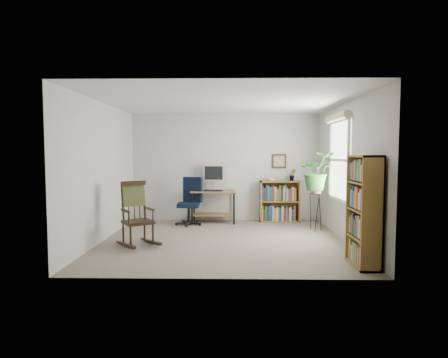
{
  "coord_description": "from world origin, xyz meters",
  "views": [
    {
      "loc": [
        0.14,
        -6.44,
        1.53
      ],
      "look_at": [
        0.0,
        0.4,
        1.05
      ],
      "focal_mm": 30.0,
      "sensor_mm": 36.0,
      "label": 1
    }
  ],
  "objects_px": {
    "desk": "(214,207)",
    "office_chair": "(188,201)",
    "low_bookshelf": "(280,201)",
    "tall_bookshelf": "(364,211)",
    "rocking_chair": "(138,213)"
  },
  "relations": [
    {
      "from": "rocking_chair",
      "to": "tall_bookshelf",
      "type": "relative_size",
      "value": 0.72
    },
    {
      "from": "rocking_chair",
      "to": "desk",
      "type": "bearing_deg",
      "value": 28.05
    },
    {
      "from": "desk",
      "to": "rocking_chair",
      "type": "height_order",
      "value": "rocking_chair"
    },
    {
      "from": "desk",
      "to": "tall_bookshelf",
      "type": "distance_m",
      "value": 3.83
    },
    {
      "from": "low_bookshelf",
      "to": "tall_bookshelf",
      "type": "xyz_separation_m",
      "value": [
        0.71,
        -3.24,
        0.29
      ]
    },
    {
      "from": "office_chair",
      "to": "rocking_chair",
      "type": "xyz_separation_m",
      "value": [
        -0.63,
        -1.77,
        0.02
      ]
    },
    {
      "from": "office_chair",
      "to": "low_bookshelf",
      "type": "distance_m",
      "value": 2.03
    },
    {
      "from": "rocking_chair",
      "to": "tall_bookshelf",
      "type": "xyz_separation_m",
      "value": [
        3.32,
        -1.04,
        0.21
      ]
    },
    {
      "from": "low_bookshelf",
      "to": "rocking_chair",
      "type": "bearing_deg",
      "value": -139.88
    },
    {
      "from": "office_chair",
      "to": "rocking_chair",
      "type": "relative_size",
      "value": 0.95
    },
    {
      "from": "desk",
      "to": "office_chair",
      "type": "height_order",
      "value": "office_chair"
    },
    {
      "from": "desk",
      "to": "low_bookshelf",
      "type": "relative_size",
      "value": 1.07
    },
    {
      "from": "rocking_chair",
      "to": "low_bookshelf",
      "type": "relative_size",
      "value": 1.18
    },
    {
      "from": "rocking_chair",
      "to": "tall_bookshelf",
      "type": "bearing_deg",
      "value": -50.44
    },
    {
      "from": "tall_bookshelf",
      "to": "office_chair",
      "type": "bearing_deg",
      "value": 133.77
    }
  ]
}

